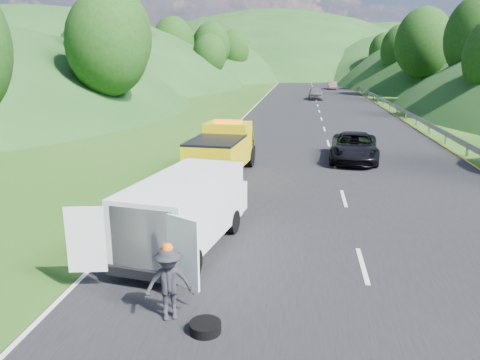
# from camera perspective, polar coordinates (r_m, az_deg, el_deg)

# --- Properties ---
(ground) EXTENTS (320.00, 320.00, 0.00)m
(ground) POSITION_cam_1_polar(r_m,az_deg,el_deg) (14.51, 1.86, -6.45)
(ground) COLOR #38661E
(ground) RESTS_ON ground
(road_surface) EXTENTS (14.00, 200.00, 0.02)m
(road_surface) POSITION_cam_1_polar(r_m,az_deg,el_deg) (53.75, 9.45, 8.94)
(road_surface) COLOR black
(road_surface) RESTS_ON ground
(guardrail) EXTENTS (0.06, 140.00, 1.52)m
(guardrail) POSITION_cam_1_polar(r_m,az_deg,el_deg) (66.78, 15.51, 9.70)
(guardrail) COLOR gray
(guardrail) RESTS_ON ground
(tree_line_left) EXTENTS (14.00, 140.00, 14.00)m
(tree_line_left) POSITION_cam_1_polar(r_m,az_deg,el_deg) (76.40, -8.00, 10.65)
(tree_line_left) COLOR #254E17
(tree_line_left) RESTS_ON ground
(tree_line_right) EXTENTS (14.00, 140.00, 14.00)m
(tree_line_right) POSITION_cam_1_polar(r_m,az_deg,el_deg) (76.78, 24.32, 9.53)
(tree_line_right) COLOR #254E17
(tree_line_right) RESTS_ON ground
(hills_backdrop) EXTENTS (201.00, 288.60, 44.00)m
(hills_backdrop) POSITION_cam_1_polar(r_m,az_deg,el_deg) (148.35, 9.81, 12.49)
(hills_backdrop) COLOR #2D5B23
(hills_backdrop) RESTS_ON ground
(tow_truck) EXTENTS (2.54, 5.77, 2.41)m
(tow_truck) POSITION_cam_1_polar(r_m,az_deg,el_deg) (21.27, -2.16, 3.71)
(tow_truck) COLOR black
(tow_truck) RESTS_ON ground
(white_van) EXTENTS (3.49, 6.23, 2.10)m
(white_van) POSITION_cam_1_polar(r_m,az_deg,el_deg) (13.04, -6.52, -3.48)
(white_van) COLOR black
(white_van) RESTS_ON ground
(woman) EXTENTS (0.52, 0.65, 1.60)m
(woman) POSITION_cam_1_polar(r_m,az_deg,el_deg) (15.51, -7.43, -5.15)
(woman) COLOR white
(woman) RESTS_ON ground
(child) EXTENTS (0.51, 0.42, 0.97)m
(child) POSITION_cam_1_polar(r_m,az_deg,el_deg) (13.81, -10.50, -7.83)
(child) COLOR #CFC46E
(child) RESTS_ON ground
(worker) EXTENTS (1.15, 0.89, 1.57)m
(worker) POSITION_cam_1_polar(r_m,az_deg,el_deg) (10.19, -8.48, -16.40)
(worker) COLOR black
(worker) RESTS_ON ground
(suitcase) EXTENTS (0.36, 0.26, 0.53)m
(suitcase) POSITION_cam_1_polar(r_m,az_deg,el_deg) (16.27, -13.67, -3.51)
(suitcase) COLOR #5D5945
(suitcase) RESTS_ON ground
(spare_tire) EXTENTS (0.63, 0.63, 0.20)m
(spare_tire) POSITION_cam_1_polar(r_m,az_deg,el_deg) (9.69, -4.24, -18.06)
(spare_tire) COLOR black
(spare_tire) RESTS_ON ground
(passing_suv) EXTENTS (2.85, 5.34, 1.43)m
(passing_suv) POSITION_cam_1_polar(r_m,az_deg,el_deg) (25.21, 13.65, 2.31)
(passing_suv) COLOR black
(passing_suv) RESTS_ON ground
(dist_car_a) EXTENTS (1.83, 4.54, 1.55)m
(dist_car_a) POSITION_cam_1_polar(r_m,az_deg,el_deg) (61.67, 9.20, 9.66)
(dist_car_a) COLOR #525156
(dist_car_a) RESTS_ON ground
(dist_car_b) EXTENTS (1.39, 3.97, 1.31)m
(dist_car_b) POSITION_cam_1_polar(r_m,az_deg,el_deg) (82.10, 11.15, 10.79)
(dist_car_b) COLOR brown
(dist_car_b) RESTS_ON ground
(dist_car_c) EXTENTS (2.25, 5.54, 1.61)m
(dist_car_c) POSITION_cam_1_polar(r_m,az_deg,el_deg) (107.01, 8.30, 11.77)
(dist_car_c) COLOR #A2515F
(dist_car_c) RESTS_ON ground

